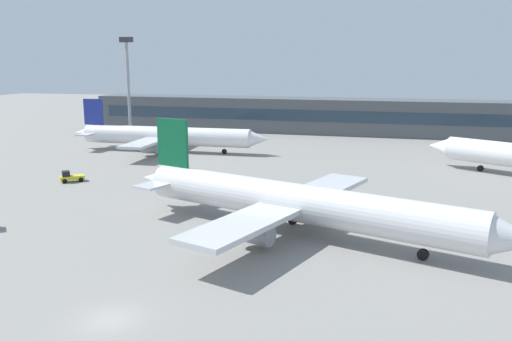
# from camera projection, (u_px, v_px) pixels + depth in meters

# --- Properties ---
(ground_plane) EXTENTS (400.00, 400.00, 0.00)m
(ground_plane) POSITION_uv_depth(u_px,v_px,m) (256.00, 191.00, 75.54)
(ground_plane) COLOR gray
(terminal_building) EXTENTS (124.92, 12.13, 9.00)m
(terminal_building) POSITION_uv_depth(u_px,v_px,m) (322.00, 116.00, 137.23)
(terminal_building) COLOR #4C5156
(terminal_building) RESTS_ON ground_plane
(airplane_near) EXTENTS (44.99, 32.11, 11.46)m
(airplane_near) POSITION_uv_depth(u_px,v_px,m) (300.00, 203.00, 55.54)
(airplane_near) COLOR silver
(airplane_near) RESTS_ON ground_plane
(airplane_far) EXTENTS (43.07, 29.98, 10.64)m
(airplane_far) POSITION_uv_depth(u_px,v_px,m) (167.00, 136.00, 108.18)
(airplane_far) COLOR white
(airplane_far) RESTS_ON ground_plane
(baggage_tug_yellow) EXTENTS (3.73, 3.45, 1.75)m
(baggage_tug_yellow) POSITION_uv_depth(u_px,v_px,m) (71.00, 177.00, 81.08)
(baggage_tug_yellow) COLOR yellow
(baggage_tug_yellow) RESTS_ON ground_plane
(floodlight_tower_west) EXTENTS (3.20, 0.80, 23.94)m
(floodlight_tower_west) POSITION_uv_depth(u_px,v_px,m) (128.00, 81.00, 121.83)
(floodlight_tower_west) COLOR gray
(floodlight_tower_west) RESTS_ON ground_plane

